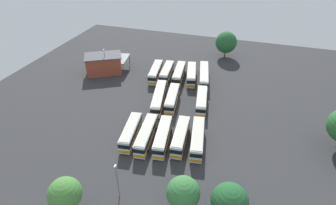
# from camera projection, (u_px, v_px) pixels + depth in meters

# --- Properties ---
(ground_plane) EXTENTS (107.86, 107.86, 0.00)m
(ground_plane) POSITION_uv_depth(u_px,v_px,m) (173.00, 105.00, 72.30)
(ground_plane) COLOR #333335
(bus_row0_slot0) EXTENTS (11.92, 4.33, 3.52)m
(bus_row0_slot0) POSITION_uv_depth(u_px,v_px,m) (197.00, 138.00, 58.45)
(bus_row0_slot0) COLOR silver
(bus_row0_slot0) RESTS_ON ground_plane
(bus_row0_slot1) EXTENTS (11.18, 3.52, 3.52)m
(bus_row0_slot1) POSITION_uv_depth(u_px,v_px,m) (181.00, 136.00, 58.99)
(bus_row0_slot1) COLOR silver
(bus_row0_slot1) RESTS_ON ground_plane
(bus_row0_slot2) EXTENTS (11.48, 4.14, 3.52)m
(bus_row0_slot2) POSITION_uv_depth(u_px,v_px,m) (163.00, 136.00, 58.98)
(bus_row0_slot2) COLOR silver
(bus_row0_slot2) RESTS_ON ground_plane
(bus_row0_slot3) EXTENTS (11.87, 3.76, 3.52)m
(bus_row0_slot3) POSITION_uv_depth(u_px,v_px,m) (146.00, 135.00, 59.42)
(bus_row0_slot3) COLOR silver
(bus_row0_slot3) RESTS_ON ground_plane
(bus_row0_slot4) EXTENTS (11.06, 4.02, 3.52)m
(bus_row0_slot4) POSITION_uv_depth(u_px,v_px,m) (131.00, 132.00, 60.18)
(bus_row0_slot4) COLOR silver
(bus_row0_slot4) RESTS_ON ground_plane
(bus_row1_slot0) EXTENTS (10.97, 4.13, 3.52)m
(bus_row1_slot0) POSITION_uv_depth(u_px,v_px,m) (202.00, 101.00, 70.62)
(bus_row1_slot0) COLOR silver
(bus_row1_slot0) RESTS_ON ground_plane
(bus_row1_slot2) EXTENTS (11.42, 4.04, 3.52)m
(bus_row1_slot2) POSITION_uv_depth(u_px,v_px,m) (172.00, 99.00, 71.52)
(bus_row1_slot2) COLOR silver
(bus_row1_slot2) RESTS_ON ground_plane
(bus_row1_slot3) EXTENTS (14.19, 5.24, 3.52)m
(bus_row1_slot3) POSITION_uv_depth(u_px,v_px,m) (159.00, 98.00, 71.80)
(bus_row1_slot3) COLOR silver
(bus_row1_slot3) RESTS_ON ground_plane
(bus_row2_slot0) EXTENTS (14.20, 5.15, 3.52)m
(bus_row2_slot0) POSITION_uv_depth(u_px,v_px,m) (204.00, 76.00, 82.17)
(bus_row2_slot0) COLOR silver
(bus_row2_slot0) RESTS_ON ground_plane
(bus_row2_slot1) EXTENTS (11.77, 4.84, 3.52)m
(bus_row2_slot1) POSITION_uv_depth(u_px,v_px,m) (191.00, 74.00, 82.85)
(bus_row2_slot1) COLOR silver
(bus_row2_slot1) RESTS_ON ground_plane
(bus_row2_slot2) EXTENTS (11.83, 3.85, 3.52)m
(bus_row2_slot2) POSITION_uv_depth(u_px,v_px,m) (179.00, 74.00, 83.27)
(bus_row2_slot2) COLOR silver
(bus_row2_slot2) RESTS_ON ground_plane
(bus_row2_slot3) EXTENTS (10.90, 3.54, 3.52)m
(bus_row2_slot3) POSITION_uv_depth(u_px,v_px,m) (167.00, 72.00, 83.98)
(bus_row2_slot3) COLOR silver
(bus_row2_slot3) RESTS_ON ground_plane
(bus_row2_slot4) EXTENTS (11.70, 4.12, 3.52)m
(bus_row2_slot4) POSITION_uv_depth(u_px,v_px,m) (156.00, 72.00, 84.18)
(bus_row2_slot4) COLOR silver
(bus_row2_slot4) RESTS_ON ground_plane
(depot_building) EXTENTS (11.46, 13.14, 5.93)m
(depot_building) POSITION_uv_depth(u_px,v_px,m) (104.00, 64.00, 86.34)
(depot_building) COLOR #99422D
(depot_building) RESTS_ON ground_plane
(maintenance_shelter) EXTENTS (8.80, 7.34, 3.93)m
(maintenance_shelter) POSITION_uv_depth(u_px,v_px,m) (118.00, 59.00, 87.91)
(maintenance_shelter) COLOR slate
(maintenance_shelter) RESTS_ON ground_plane
(lamp_post_near_entrance) EXTENTS (0.56, 0.28, 8.18)m
(lamp_post_near_entrance) POSITION_uv_depth(u_px,v_px,m) (105.00, 61.00, 84.79)
(lamp_post_near_entrance) COLOR slate
(lamp_post_near_entrance) RESTS_ON ground_plane
(lamp_post_by_building) EXTENTS (0.56, 0.28, 7.65)m
(lamp_post_by_building) POSITION_uv_depth(u_px,v_px,m) (117.00, 180.00, 46.08)
(lamp_post_by_building) COLOR slate
(lamp_post_by_building) RESTS_ON ground_plane
(tree_south_edge) EXTENTS (5.83, 5.83, 7.70)m
(tree_south_edge) POSITION_uv_depth(u_px,v_px,m) (230.00, 201.00, 41.90)
(tree_south_edge) COLOR brown
(tree_south_edge) RESTS_ON ground_plane
(tree_east_edge) EXTENTS (5.28, 5.28, 8.12)m
(tree_east_edge) POSITION_uv_depth(u_px,v_px,m) (65.00, 194.00, 42.23)
(tree_east_edge) COLOR brown
(tree_east_edge) RESTS_ON ground_plane
(tree_northeast) EXTENTS (7.39, 7.39, 9.04)m
(tree_northeast) POSITION_uv_depth(u_px,v_px,m) (226.00, 42.00, 95.33)
(tree_northeast) COLOR brown
(tree_northeast) RESTS_ON ground_plane
(tree_northwest) EXTENTS (5.49, 5.49, 7.35)m
(tree_northwest) POSITION_uv_depth(u_px,v_px,m) (183.00, 193.00, 43.43)
(tree_northwest) COLOR brown
(tree_northwest) RESTS_ON ground_plane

